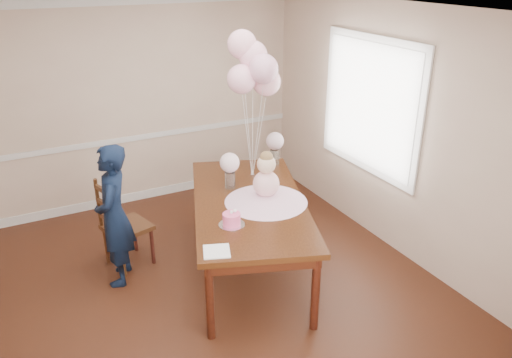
% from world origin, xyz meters
% --- Properties ---
extents(floor, '(4.50, 5.00, 0.00)m').
position_xyz_m(floor, '(0.00, 0.00, 0.00)').
color(floor, black).
rests_on(floor, ground).
extents(ceiling, '(4.50, 5.00, 0.02)m').
position_xyz_m(ceiling, '(0.00, 0.00, 2.70)').
color(ceiling, white).
rests_on(ceiling, wall_back).
extents(wall_back, '(4.50, 0.02, 2.70)m').
position_xyz_m(wall_back, '(0.00, 2.50, 1.35)').
color(wall_back, tan).
rests_on(wall_back, floor).
extents(wall_front, '(4.50, 0.02, 2.70)m').
position_xyz_m(wall_front, '(0.00, -2.50, 1.35)').
color(wall_front, tan).
rests_on(wall_front, floor).
extents(wall_right, '(0.02, 5.00, 2.70)m').
position_xyz_m(wall_right, '(2.25, 0.00, 1.35)').
color(wall_right, tan).
rests_on(wall_right, floor).
extents(chair_rail_trim, '(4.50, 0.02, 0.07)m').
position_xyz_m(chair_rail_trim, '(0.00, 2.49, 0.90)').
color(chair_rail_trim, silver).
rests_on(chair_rail_trim, wall_back).
extents(crown_molding, '(4.50, 0.02, 0.12)m').
position_xyz_m(crown_molding, '(0.00, 2.49, 2.63)').
color(crown_molding, silver).
rests_on(crown_molding, wall_back).
extents(baseboard_trim, '(4.50, 0.02, 0.12)m').
position_xyz_m(baseboard_trim, '(0.00, 2.49, 0.06)').
color(baseboard_trim, silver).
rests_on(baseboard_trim, floor).
extents(window_frame, '(0.02, 1.66, 1.56)m').
position_xyz_m(window_frame, '(2.23, 0.50, 1.55)').
color(window_frame, white).
rests_on(window_frame, wall_right).
extents(window_blinds, '(0.01, 1.50, 1.40)m').
position_xyz_m(window_blinds, '(2.21, 0.50, 1.55)').
color(window_blinds, silver).
rests_on(window_blinds, wall_right).
extents(dining_table_top, '(1.79, 2.45, 0.06)m').
position_xyz_m(dining_table_top, '(0.57, 0.27, 0.80)').
color(dining_table_top, black).
rests_on(dining_table_top, table_leg_fl).
extents(table_apron, '(1.65, 2.31, 0.11)m').
position_xyz_m(table_apron, '(0.57, 0.27, 0.72)').
color(table_apron, black).
rests_on(table_apron, table_leg_fl).
extents(table_leg_fl, '(0.10, 0.10, 0.77)m').
position_xyz_m(table_leg_fl, '(-0.21, -0.53, 0.39)').
color(table_leg_fl, black).
rests_on(table_leg_fl, floor).
extents(table_leg_fr, '(0.10, 0.10, 0.77)m').
position_xyz_m(table_leg_fr, '(0.66, -0.85, 0.39)').
color(table_leg_fr, black).
rests_on(table_leg_fr, floor).
extents(table_leg_bl, '(0.10, 0.10, 0.77)m').
position_xyz_m(table_leg_bl, '(0.48, 1.38, 0.39)').
color(table_leg_bl, black).
rests_on(table_leg_bl, floor).
extents(table_leg_br, '(0.10, 0.10, 0.77)m').
position_xyz_m(table_leg_br, '(1.35, 1.06, 0.39)').
color(table_leg_br, black).
rests_on(table_leg_br, floor).
extents(baby_skirt, '(1.07, 1.07, 0.11)m').
position_xyz_m(baby_skirt, '(0.71, 0.16, 0.88)').
color(baby_skirt, '#EBADCB').
rests_on(baby_skirt, dining_table_top).
extents(baby_torso, '(0.26, 0.26, 0.26)m').
position_xyz_m(baby_torso, '(0.71, 0.16, 1.03)').
color(baby_torso, '#F89CCC').
rests_on(baby_torso, baby_skirt).
extents(baby_head, '(0.19, 0.19, 0.19)m').
position_xyz_m(baby_head, '(0.71, 0.16, 1.24)').
color(baby_head, beige).
rests_on(baby_head, baby_torso).
extents(baby_hair, '(0.13, 0.13, 0.13)m').
position_xyz_m(baby_hair, '(0.71, 0.16, 1.30)').
color(baby_hair, brown).
rests_on(baby_hair, baby_head).
extents(cake_platter, '(0.31, 0.31, 0.01)m').
position_xyz_m(cake_platter, '(0.19, -0.13, 0.83)').
color(cake_platter, silver).
rests_on(cake_platter, dining_table_top).
extents(birthday_cake, '(0.21, 0.21, 0.11)m').
position_xyz_m(birthday_cake, '(0.19, -0.13, 0.89)').
color(birthday_cake, '#FF508C').
rests_on(birthday_cake, cake_platter).
extents(cake_flower_a, '(0.03, 0.03, 0.03)m').
position_xyz_m(cake_flower_a, '(0.19, -0.13, 0.96)').
color(cake_flower_a, white).
rests_on(cake_flower_a, birthday_cake).
extents(cake_flower_b, '(0.03, 0.03, 0.03)m').
position_xyz_m(cake_flower_b, '(0.23, -0.12, 0.96)').
color(cake_flower_b, white).
rests_on(cake_flower_b, birthday_cake).
extents(rose_vase_near, '(0.14, 0.14, 0.18)m').
position_xyz_m(rose_vase_near, '(0.53, 0.63, 0.92)').
color(rose_vase_near, silver).
rests_on(rose_vase_near, dining_table_top).
extents(roses_near, '(0.21, 0.21, 0.21)m').
position_xyz_m(roses_near, '(0.53, 0.63, 1.11)').
color(roses_near, beige).
rests_on(roses_near, rose_vase_near).
extents(rose_vase_far, '(0.14, 0.14, 0.18)m').
position_xyz_m(rose_vase_far, '(1.28, 1.01, 0.92)').
color(rose_vase_far, white).
rests_on(rose_vase_far, dining_table_top).
extents(roses_far, '(0.21, 0.21, 0.21)m').
position_xyz_m(roses_far, '(1.28, 1.01, 1.11)').
color(roses_far, beige).
rests_on(roses_far, rose_vase_far).
extents(napkin, '(0.28, 0.28, 0.01)m').
position_xyz_m(napkin, '(-0.11, -0.48, 0.83)').
color(napkin, white).
rests_on(napkin, dining_table_top).
extents(balloon_weight, '(0.06, 0.06, 0.02)m').
position_xyz_m(balloon_weight, '(0.88, 0.80, 0.84)').
color(balloon_weight, silver).
rests_on(balloon_weight, dining_table_top).
extents(balloon_a, '(0.31, 0.31, 0.31)m').
position_xyz_m(balloon_a, '(0.78, 0.84, 1.93)').
color(balloon_a, '#FFB4C8').
rests_on(balloon_a, balloon_ribbon_a).
extents(balloon_b, '(0.31, 0.31, 0.31)m').
position_xyz_m(balloon_b, '(0.96, 0.71, 2.04)').
color(balloon_b, '#E09FB8').
rests_on(balloon_b, balloon_ribbon_b).
extents(balloon_c, '(0.31, 0.31, 0.31)m').
position_xyz_m(balloon_c, '(0.94, 0.90, 2.15)').
color(balloon_c, '#FFB4C9').
rests_on(balloon_c, balloon_ribbon_c).
extents(balloon_d, '(0.31, 0.31, 0.31)m').
position_xyz_m(balloon_d, '(0.84, 0.96, 2.26)').
color(balloon_d, '#FFB4C4').
rests_on(balloon_d, balloon_ribbon_d).
extents(balloon_e, '(0.31, 0.31, 0.31)m').
position_xyz_m(balloon_e, '(1.07, 0.83, 1.88)').
color(balloon_e, '#FFB4C4').
rests_on(balloon_e, balloon_ribbon_e).
extents(balloon_ribbon_a, '(0.10, 0.04, 0.92)m').
position_xyz_m(balloon_ribbon_a, '(0.83, 0.82, 1.30)').
color(balloon_ribbon_a, white).
rests_on(balloon_ribbon_a, balloon_weight).
extents(balloon_ribbon_b, '(0.09, 0.09, 1.03)m').
position_xyz_m(balloon_ribbon_b, '(0.92, 0.76, 1.36)').
color(balloon_ribbon_b, silver).
rests_on(balloon_ribbon_b, balloon_weight).
extents(balloon_ribbon_c, '(0.06, 0.09, 1.14)m').
position_xyz_m(balloon_ribbon_c, '(0.91, 0.85, 1.41)').
color(balloon_ribbon_c, white).
rests_on(balloon_ribbon_c, balloon_weight).
extents(balloon_ribbon_d, '(0.05, 0.14, 1.25)m').
position_xyz_m(balloon_ribbon_d, '(0.86, 0.88, 1.47)').
color(balloon_ribbon_d, white).
rests_on(balloon_ribbon_d, balloon_weight).
extents(balloon_ribbon_e, '(0.17, 0.03, 0.86)m').
position_xyz_m(balloon_ribbon_e, '(0.97, 0.81, 1.28)').
color(balloon_ribbon_e, white).
rests_on(balloon_ribbon_e, balloon_weight).
extents(dining_chair_seat, '(0.54, 0.54, 0.05)m').
position_xyz_m(dining_chair_seat, '(-0.54, 0.98, 0.45)').
color(dining_chair_seat, '#3C2010').
rests_on(dining_chair_seat, chair_leg_fl).
extents(chair_leg_fl, '(0.05, 0.05, 0.43)m').
position_xyz_m(chair_leg_fl, '(-0.66, 0.76, 0.21)').
color(chair_leg_fl, '#371F0F').
rests_on(chair_leg_fl, floor).
extents(chair_leg_fr, '(0.05, 0.05, 0.43)m').
position_xyz_m(chair_leg_fr, '(-0.32, 0.85, 0.21)').
color(chair_leg_fr, '#33110E').
rests_on(chair_leg_fr, floor).
extents(chair_leg_bl, '(0.05, 0.05, 0.43)m').
position_xyz_m(chair_leg_bl, '(-0.76, 1.10, 0.21)').
color(chair_leg_bl, '#3D1F10').
rests_on(chair_leg_bl, floor).
extents(chair_leg_br, '(0.05, 0.05, 0.43)m').
position_xyz_m(chair_leg_br, '(-0.42, 1.20, 0.21)').
color(chair_leg_br, '#34120E').
rests_on(chair_leg_br, floor).
extents(chair_back_post_l, '(0.05, 0.05, 0.56)m').
position_xyz_m(chair_back_post_l, '(-0.68, 0.75, 0.73)').
color(chair_back_post_l, '#351C0E').
rests_on(chair_back_post_l, dining_chair_seat).
extents(chair_back_post_r, '(0.05, 0.05, 0.56)m').
position_xyz_m(chair_back_post_r, '(-0.78, 1.09, 0.73)').
color(chair_back_post_r, '#361E0E').
rests_on(chair_back_post_r, dining_chair_seat).
extents(chair_slat_low, '(0.14, 0.39, 0.05)m').
position_xyz_m(chair_slat_low, '(-0.73, 0.92, 0.62)').
color(chair_slat_low, '#32190D').
rests_on(chair_slat_low, dining_chair_seat).
extents(chair_slat_mid, '(0.14, 0.39, 0.05)m').
position_xyz_m(chair_slat_mid, '(-0.73, 0.92, 0.77)').
color(chair_slat_mid, '#391E0F').
rests_on(chair_slat_mid, dining_chair_seat).
extents(chair_slat_top, '(0.14, 0.39, 0.05)m').
position_xyz_m(chair_slat_top, '(-0.73, 0.92, 0.93)').
color(chair_slat_top, '#3C2110').
rests_on(chair_slat_top, dining_chair_seat).
extents(woman, '(0.54, 0.63, 1.48)m').
position_xyz_m(woman, '(-0.70, 0.72, 0.74)').
color(woman, black).
rests_on(woman, floor).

